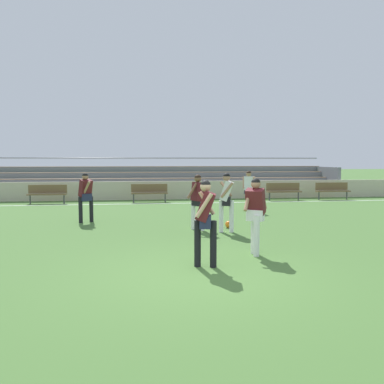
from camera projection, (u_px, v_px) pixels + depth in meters
name	position (u px, v px, depth m)	size (l,w,h in m)	color
ground_plane	(202.00, 274.00, 7.16)	(160.00, 160.00, 0.00)	#477033
field_line_sideline	(163.00, 203.00, 18.81)	(44.00, 0.12, 0.01)	white
sideline_wall	(161.00, 190.00, 20.72)	(48.00, 0.16, 0.97)	beige
bleacher_stand	(141.00, 180.00, 22.71)	(23.02, 3.30, 2.25)	#897051
bench_near_wall_gap	(284.00, 190.00, 20.33)	(1.80, 0.40, 0.90)	brown
bench_centre_sideline	(149.00, 191.00, 19.40)	(1.80, 0.40, 0.90)	brown
bench_near_bin	(47.00, 192.00, 18.75)	(1.80, 0.40, 0.90)	brown
bench_far_left	(332.00, 189.00, 20.69)	(1.80, 0.40, 0.90)	brown
player_dark_on_ball	(198.00, 197.00, 11.62)	(0.72, 0.47, 1.65)	white
player_white_challenging	(226.00, 197.00, 11.22)	(0.48, 0.58, 1.71)	white
player_dark_dropping_back	(205.00, 215.00, 7.54)	(0.46, 0.53, 1.70)	black
player_white_wide_right	(249.00, 187.00, 15.84)	(0.54, 0.42, 1.65)	black
player_dark_deep_cover	(255.00, 209.00, 8.51)	(0.64, 0.52, 1.69)	white
player_dark_overlapping	(86.00, 193.00, 13.02)	(0.51, 0.76, 1.65)	black
soccer_ball	(229.00, 224.00, 12.00)	(0.22, 0.22, 0.22)	orange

